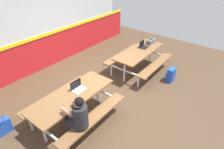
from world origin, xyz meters
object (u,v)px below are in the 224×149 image
object	(u,v)px
picnic_table_right	(139,55)
tote_bag_bright	(3,127)
laptop_dark	(143,46)
student_nearer	(78,116)
backpack_dark	(171,75)
picnic_table_left	(73,101)
laptop_silver	(78,88)
toolbox_grey	(151,41)

from	to	relation	value
picnic_table_right	tote_bag_bright	bearing A→B (deg)	168.20
picnic_table_right	laptop_dark	size ratio (longest dim) A/B	6.35
student_nearer	backpack_dark	xyz separation A→B (m)	(3.35, -0.54, -0.49)
laptop_dark	tote_bag_bright	distance (m)	4.62
picnic_table_left	student_nearer	bearing A→B (deg)	-121.82
picnic_table_right	backpack_dark	distance (m)	1.20
picnic_table_right	laptop_silver	world-z (taller)	laptop_silver
picnic_table_right	picnic_table_left	bearing A→B (deg)	-179.27
tote_bag_bright	picnic_table_right	bearing A→B (deg)	-11.80
picnic_table_left	picnic_table_right	size ratio (longest dim) A/B	1.00
toolbox_grey	laptop_silver	bearing A→B (deg)	-179.85
picnic_table_left	laptop_dark	distance (m)	3.24
student_nearer	tote_bag_bright	world-z (taller)	student_nearer
picnic_table_left	student_nearer	size ratio (longest dim) A/B	1.70
backpack_dark	tote_bag_bright	world-z (taller)	backpack_dark
laptop_silver	student_nearer	bearing A→B (deg)	-133.55
picnic_table_right	laptop_dark	world-z (taller)	laptop_dark
student_nearer	backpack_dark	distance (m)	3.42
student_nearer	tote_bag_bright	xyz separation A→B (m)	(-0.93, 1.48, -0.51)
picnic_table_right	laptop_dark	distance (m)	0.38
student_nearer	laptop_dark	bearing A→B (deg)	10.18
laptop_silver	toolbox_grey	distance (m)	3.49
laptop_dark	toolbox_grey	size ratio (longest dim) A/B	0.81
picnic_table_left	laptop_dark	xyz separation A→B (m)	(3.23, 0.08, 0.21)
laptop_dark	tote_bag_bright	bearing A→B (deg)	169.52
laptop_silver	backpack_dark	distance (m)	3.05
picnic_table_right	backpack_dark	bearing A→B (deg)	-85.82
picnic_table_right	toolbox_grey	xyz separation A→B (m)	(0.80, 0.01, 0.23)
backpack_dark	tote_bag_bright	bearing A→B (deg)	154.78
picnic_table_left	laptop_dark	size ratio (longest dim) A/B	6.35
laptop_silver	picnic_table_right	bearing A→B (deg)	-0.08
student_nearer	toolbox_grey	distance (m)	4.11
laptop_silver	toolbox_grey	bearing A→B (deg)	0.15
picnic_table_left	laptop_silver	world-z (taller)	laptop_silver
picnic_table_left	tote_bag_bright	distance (m)	1.61
picnic_table_left	laptop_dark	bearing A→B (deg)	1.42
laptop_dark	backpack_dark	size ratio (longest dim) A/B	0.74
student_nearer	laptop_dark	size ratio (longest dim) A/B	3.73
picnic_table_right	tote_bag_bright	xyz separation A→B (m)	(-4.19, 0.88, -0.38)
laptop_silver	laptop_dark	distance (m)	3.00
picnic_table_left	laptop_silver	xyz separation A→B (m)	(0.22, 0.04, 0.21)
backpack_dark	toolbox_grey	bearing A→B (deg)	58.15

